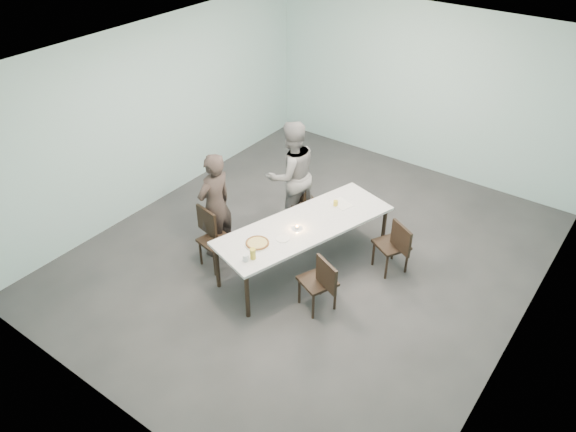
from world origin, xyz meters
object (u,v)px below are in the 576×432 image
Objects in this scene: chair_near_left at (212,234)px; chair_far_right at (395,244)px; table at (305,227)px; side_plate at (283,239)px; diner_far at (291,175)px; water_tumbler at (246,258)px; pizza at (257,243)px; chair_far_left at (302,198)px; chair_near_right at (321,280)px; tealight at (297,227)px; beer_glass at (253,254)px; amber_tumbler at (336,203)px; diner_near at (215,205)px.

chair_far_right is (2.22, 1.35, 0.00)m from chair_near_left.
table is 15.27× the size of side_plate.
water_tumbler is at bearing 45.16° from diner_far.
pizza is at bearing -107.59° from table.
chair_far_left is 4.83× the size of side_plate.
chair_near_left is at bearing 14.65° from diner_far.
chair_near_right is at bearing -41.75° from table.
beer_glass is at bearing -94.83° from tealight.
amber_tumbler is (0.33, 1.41, 0.02)m from pizza.
water_tumbler is at bearing 64.51° from diner_near.
pizza is (-0.93, -0.14, 0.27)m from chair_near_right.
table is 1.68× the size of diner_near.
beer_glass is (-0.06, -0.56, 0.07)m from side_plate.
side_plate is 2.00× the size of water_tumbler.
tealight is at bearing -98.24° from table.
water_tumbler is (-1.23, -1.76, 0.29)m from chair_far_right.
beer_glass is at bearing -42.21° from chair_far_left.
beer_glass is at bearing 83.38° from chair_far_right.
water_tumbler is (0.69, -1.93, -0.08)m from diner_far.
chair_far_left is at bearing 164.56° from amber_tumbler.
water_tumbler reaches higher than pizza.
beer_glass is 2.68× the size of tealight.
chair_near_right reaches higher than pizza.
chair_far_right reaches higher than amber_tumbler.
chair_far_left is 1.49m from diner_near.
chair_near_left is 1.13m from beer_glass.
beer_glass is 1.69m from amber_tumbler.
table is at bearing 82.67° from water_tumbler.
amber_tumbler reaches higher than pizza.
chair_far_right is at bearing 42.13° from chair_near_left.
amber_tumbler is (0.11, 0.81, 0.02)m from tealight.
chair_far_right is 2.17m from water_tumbler.
chair_far_left is 1.98m from chair_near_right.
chair_near_left and chair_far_right have the same top height.
diner_near is 29.30× the size of tealight.
beer_glass reaches higher than amber_tumbler.
chair_far_right reaches higher than table.
chair_near_right is 15.54× the size of tealight.
amber_tumbler is at bearing -41.45° from chair_near_right.
chair_far_left reaches higher than side_plate.
water_tumbler is 1.12× the size of amber_tumbler.
pizza is 0.37m from water_tumbler.
chair_near_left is at bearing -153.83° from tealight.
chair_far_right is at bearing 46.52° from pizza.
chair_near_right is at bearing 30.49° from water_tumbler.
pizza is at bearing 118.16° from beer_glass.
diner_far is at bearing -139.68° from chair_far_left.
beer_glass is (0.14, -0.27, 0.06)m from pizza.
chair_near_left is 0.93m from pizza.
diner_near is 1.75m from amber_tumbler.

